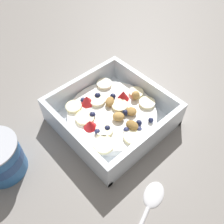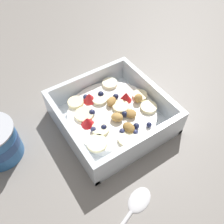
# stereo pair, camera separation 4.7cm
# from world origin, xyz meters

# --- Properties ---
(ground_plane) EXTENTS (2.40, 2.40, 0.00)m
(ground_plane) POSITION_xyz_m (0.00, 0.00, 0.00)
(ground_plane) COLOR gray
(fruit_bowl) EXTENTS (0.20, 0.20, 0.06)m
(fruit_bowl) POSITION_xyz_m (-0.01, -0.01, 0.02)
(fruit_bowl) COLOR white
(fruit_bowl) RESTS_ON ground
(spoon) EXTENTS (0.08, 0.17, 0.01)m
(spoon) POSITION_xyz_m (-0.18, 0.07, 0.00)
(spoon) COLOR silver
(spoon) RESTS_ON ground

